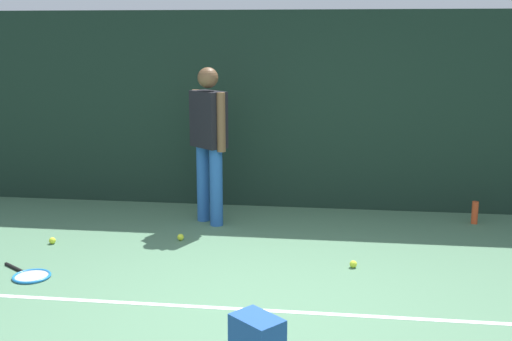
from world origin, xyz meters
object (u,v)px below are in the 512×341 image
(tennis_player, at_px, (209,136))
(tennis_ball_mid_court, at_px, (181,237))
(water_bottle, at_px, (475,213))
(tennis_ball_near_player, at_px, (353,264))
(tennis_racket, at_px, (30,275))
(tennis_ball_by_fence, at_px, (52,241))

(tennis_player, distance_m, tennis_ball_mid_court, 1.15)
(tennis_ball_mid_court, xyz_separation_m, water_bottle, (3.06, 0.98, 0.09))
(tennis_ball_near_player, bearing_deg, water_bottle, 48.70)
(tennis_player, distance_m, tennis_ball_near_player, 2.16)
(tennis_racket, xyz_separation_m, tennis_ball_near_player, (2.77, 0.58, 0.02))
(tennis_ball_mid_court, distance_m, water_bottle, 3.22)
(tennis_ball_near_player, relative_size, tennis_ball_by_fence, 1.00)
(tennis_ball_near_player, xyz_separation_m, tennis_ball_by_fence, (-2.96, 0.27, 0.00))
(tennis_racket, distance_m, tennis_ball_near_player, 2.83)
(tennis_player, distance_m, tennis_racket, 2.35)
(tennis_ball_by_fence, bearing_deg, tennis_ball_near_player, -5.30)
(tennis_player, bearing_deg, water_bottle, 48.80)
(tennis_ball_by_fence, bearing_deg, water_bottle, 16.24)
(tennis_player, relative_size, tennis_ball_by_fence, 25.76)
(tennis_ball_by_fence, xyz_separation_m, water_bottle, (4.30, 1.25, 0.09))
(tennis_ball_near_player, relative_size, water_bottle, 0.26)
(tennis_ball_by_fence, bearing_deg, tennis_ball_mid_court, 12.30)
(tennis_ball_near_player, bearing_deg, tennis_ball_by_fence, 174.70)
(tennis_ball_by_fence, height_order, tennis_ball_mid_court, same)
(water_bottle, bearing_deg, tennis_player, -173.27)
(water_bottle, bearing_deg, tennis_ball_by_fence, -163.76)
(tennis_ball_near_player, height_order, tennis_ball_by_fence, same)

